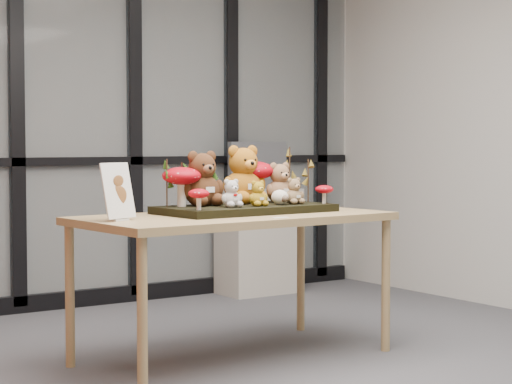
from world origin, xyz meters
TOP-DOWN VIEW (x-y plane):
  - floor at (0.00, 0.00)m, footprint 5.00×5.00m
  - room_shell at (0.00, 0.00)m, footprint 5.00×5.00m
  - glass_partition at (-0.00, 2.47)m, footprint 4.90×0.06m
  - display_table at (0.05, 0.49)m, footprint 1.74×0.94m
  - diorama_tray at (0.17, 0.56)m, footprint 1.00×0.54m
  - bear_pooh_yellow at (0.24, 0.69)m, footprint 0.29×0.27m
  - bear_brown_medium at (-0.05, 0.65)m, footprint 0.27×0.24m
  - bear_tan_back at (0.47, 0.65)m, footprint 0.21×0.19m
  - bear_small_yellow at (0.18, 0.45)m, footprint 0.12×0.11m
  - bear_white_bow at (0.01, 0.45)m, footprint 0.14×0.12m
  - bear_beige_small at (0.45, 0.48)m, footprint 0.13×0.12m
  - plush_cream_hedgehog at (0.34, 0.47)m, footprint 0.08×0.07m
  - mushroom_back_left at (-0.18, 0.66)m, footprint 0.21×0.21m
  - mushroom_back_right at (0.35, 0.73)m, footprint 0.24×0.24m
  - mushroom_front_left at (-0.24, 0.37)m, footprint 0.11×0.11m
  - mushroom_front_right at (0.62, 0.42)m, footprint 0.10×0.10m
  - sprig_green_far_left at (-0.27, 0.66)m, footprint 0.05×0.05m
  - sprig_green_mid_left at (-0.14, 0.72)m, footprint 0.05×0.05m
  - sprig_dry_far_right at (0.57, 0.69)m, footprint 0.05×0.05m
  - sprig_dry_mid_right at (0.61, 0.56)m, footprint 0.05×0.05m
  - sprig_green_centre at (0.07, 0.74)m, footprint 0.05×0.05m
  - sign_holder at (-0.65, 0.47)m, footprint 0.21×0.14m
  - label_card at (0.12, 0.15)m, footprint 0.10×0.03m
  - cabinet at (1.42, 2.25)m, footprint 0.62×0.36m
  - monitor at (1.42, 2.27)m, footprint 0.52×0.05m

SIDE VIEW (x-z plane):
  - floor at x=0.00m, z-range 0.00..0.00m
  - cabinet at x=1.42m, z-range 0.00..0.82m
  - display_table at x=0.05m, z-range 0.33..1.12m
  - label_card at x=0.12m, z-range 0.79..0.79m
  - diorama_tray at x=0.17m, z-range 0.79..0.83m
  - plush_cream_hedgehog at x=0.34m, z-range 0.83..0.93m
  - mushroom_front_right at x=0.62m, z-range 0.83..0.95m
  - mushroom_front_left at x=-0.24m, z-range 0.83..0.96m
  - bear_small_yellow at x=0.18m, z-range 0.83..0.99m
  - bear_beige_small at x=0.45m, z-range 0.83..1.00m
  - bear_white_bow at x=0.01m, z-range 0.83..1.00m
  - sign_holder at x=-0.65m, z-range 0.78..1.07m
  - mushroom_back_left at x=-0.18m, z-range 0.83..1.07m
  - sprig_green_centre at x=0.07m, z-range 0.83..1.07m
  - sprig_green_mid_left at x=-0.14m, z-range 0.83..1.07m
  - sprig_dry_mid_right at x=0.61m, z-range 0.83..1.09m
  - bear_tan_back at x=0.47m, z-range 0.83..1.09m
  - sprig_green_far_left at x=-0.27m, z-range 0.83..1.09m
  - mushroom_back_right at x=0.35m, z-range 0.83..1.10m
  - sprig_dry_far_right at x=0.57m, z-range 0.83..1.16m
  - bear_brown_medium at x=-0.05m, z-range 0.83..1.17m
  - monitor at x=1.42m, z-range 0.82..1.19m
  - bear_pooh_yellow at x=0.24m, z-range 0.83..1.20m
  - glass_partition at x=0.00m, z-range 0.03..2.81m
  - room_shell at x=0.00m, z-range -0.82..4.18m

